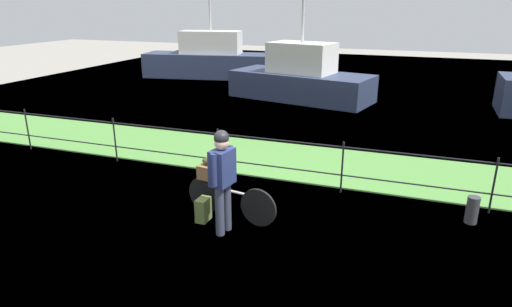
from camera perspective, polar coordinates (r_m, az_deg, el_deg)
name	(u,v)px	position (r m, az deg, el deg)	size (l,w,h in m)	color
ground_plane	(239,229)	(7.25, -2.18, -9.71)	(60.00, 60.00, 0.00)	gray
grass_strip	(295,161)	(10.20, 5.03, -0.97)	(27.00, 2.40, 0.03)	#569342
harbor_water	(348,97)	(17.60, 11.80, 7.16)	(30.00, 30.00, 0.00)	#426684
iron_fence	(277,155)	(8.75, 2.77, -0.23)	(18.04, 0.04, 1.02)	black
bicycle_main	(230,199)	(7.45, -3.40, -5.93)	(1.69, 0.34, 0.64)	black
wooden_crate	(210,172)	(7.49, -5.97, -2.37)	(0.35, 0.28, 0.24)	brown
terrier_dog	(211,161)	(7.41, -5.86, -1.00)	(0.32, 0.18, 0.18)	#4C3D2D
cyclist_person	(222,173)	(6.76, -4.36, -2.54)	(0.32, 0.53, 1.68)	#383D51
backpack_on_paving	(203,210)	(7.47, -6.81, -7.19)	(0.28, 0.18, 0.40)	olive
mooring_bollard	(472,210)	(8.15, 26.09, -6.55)	(0.20, 0.20, 0.47)	#38383D
moored_boat_mid	(211,60)	(21.93, -5.76, 11.87)	(6.65, 2.84, 3.78)	#2D3856
moored_boat_far	(301,79)	(16.80, 5.82, 9.55)	(5.55, 3.16, 3.68)	#2D3856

